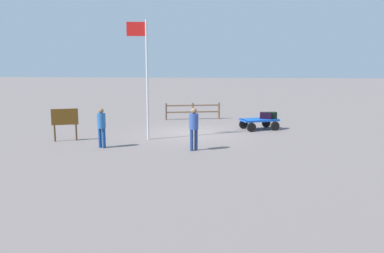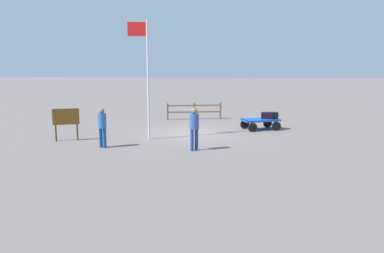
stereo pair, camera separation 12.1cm
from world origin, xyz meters
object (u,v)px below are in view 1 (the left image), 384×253
(suitcase_maroon, at_px, (271,115))
(worker_trailing, at_px, (101,125))
(worker_lead, at_px, (194,125))
(flagpole, at_px, (145,69))
(luggage_cart, at_px, (259,122))
(suitcase_tan, at_px, (266,115))
(signboard, at_px, (65,119))

(suitcase_maroon, height_order, worker_trailing, worker_trailing)
(worker_lead, relative_size, flagpole, 0.32)
(luggage_cart, bearing_deg, worker_lead, 59.03)
(worker_lead, height_order, flagpole, flagpole)
(luggage_cart, xyz_separation_m, suitcase_maroon, (-0.66, -0.09, 0.33))
(worker_trailing, bearing_deg, suitcase_maroon, -146.72)
(suitcase_maroon, bearing_deg, luggage_cart, 8.10)
(worker_lead, bearing_deg, suitcase_maroon, -125.57)
(worker_trailing, xyz_separation_m, flagpole, (-1.52, -1.91, 2.26))
(suitcase_tan, distance_m, signboard, 10.23)
(flagpole, height_order, signboard, flagpole)
(luggage_cart, relative_size, flagpole, 0.40)
(worker_trailing, xyz_separation_m, signboard, (2.09, -1.27, 0.01))
(suitcase_tan, bearing_deg, signboard, 21.65)
(suitcase_maroon, relative_size, flagpole, 0.11)
(suitcase_tan, relative_size, worker_trailing, 0.40)
(luggage_cart, height_order, flagpole, flagpole)
(luggage_cart, distance_m, worker_trailing, 8.62)
(flagpole, bearing_deg, suitcase_tan, -151.98)
(suitcase_maroon, bearing_deg, worker_trailing, 33.28)
(luggage_cart, height_order, signboard, signboard)
(worker_trailing, height_order, signboard, worker_trailing)
(suitcase_maroon, relative_size, worker_trailing, 0.34)
(luggage_cart, distance_m, flagpole, 6.90)
(worker_lead, height_order, signboard, worker_lead)
(luggage_cart, distance_m, suitcase_maroon, 0.75)
(worker_trailing, bearing_deg, signboard, -31.23)
(worker_lead, bearing_deg, flagpole, -41.63)
(suitcase_tan, xyz_separation_m, flagpole, (5.89, 3.14, 2.50))
(suitcase_tan, bearing_deg, worker_trailing, 34.22)
(suitcase_tan, xyz_separation_m, worker_trailing, (7.41, 5.04, 0.24))
(suitcase_maroon, distance_m, worker_lead, 6.49)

